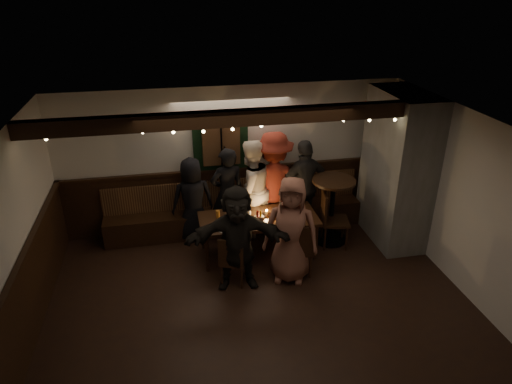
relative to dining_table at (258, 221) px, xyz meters
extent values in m
cube|color=black|center=(-0.25, -1.40, -0.63)|extent=(6.00, 5.00, 0.01)
cube|color=black|center=(-0.25, -1.40, 1.98)|extent=(6.00, 5.00, 0.01)
cube|color=silver|center=(-0.25, 1.11, 0.67)|extent=(6.00, 0.01, 2.60)
cube|color=silver|center=(-3.25, -1.40, 0.67)|extent=(0.01, 5.00, 2.60)
cube|color=silver|center=(2.76, -1.40, 0.67)|extent=(0.01, 5.00, 2.60)
cube|color=black|center=(-0.25, 1.08, -0.08)|extent=(6.00, 0.05, 1.10)
cube|color=black|center=(-3.22, -1.40, -0.08)|extent=(0.05, 5.00, 1.10)
cube|color=#66665C|center=(2.40, 0.10, 0.67)|extent=(0.70, 1.40, 2.60)
cube|color=black|center=(-0.25, 0.83, -0.40)|extent=(4.60, 0.45, 0.45)
cube|color=#381B0E|center=(-0.25, 1.01, 0.07)|extent=(4.60, 0.06, 0.50)
cube|color=black|center=(-0.45, 1.04, 1.02)|extent=(0.95, 0.04, 1.00)
cube|color=#381B0E|center=(-0.45, 0.98, 1.02)|extent=(0.64, 0.12, 0.76)
cube|color=black|center=(-0.25, -0.40, 1.86)|extent=(6.00, 0.16, 0.22)
sphere|color=#FFE599|center=(-2.85, -0.42, 1.73)|extent=(0.04, 0.04, 0.04)
sphere|color=#FFE599|center=(-2.45, -0.42, 1.76)|extent=(0.04, 0.04, 0.04)
sphere|color=#FFE599|center=(-2.05, -0.42, 1.76)|extent=(0.04, 0.04, 0.04)
sphere|color=#FFE599|center=(-1.65, -0.42, 1.75)|extent=(0.04, 0.04, 0.04)
sphere|color=#FFE599|center=(-1.25, -0.42, 1.72)|extent=(0.04, 0.04, 0.04)
sphere|color=#FFE599|center=(-0.85, -0.42, 1.70)|extent=(0.04, 0.04, 0.04)
sphere|color=#FFE599|center=(-0.45, -0.42, 1.71)|extent=(0.04, 0.04, 0.04)
sphere|color=#FFE599|center=(-0.05, -0.42, 1.73)|extent=(0.04, 0.04, 0.04)
sphere|color=#FFE599|center=(0.35, -0.42, 1.76)|extent=(0.04, 0.04, 0.04)
sphere|color=#FFE599|center=(0.75, -0.42, 1.76)|extent=(0.04, 0.04, 0.04)
sphere|color=#FFE599|center=(1.15, -0.42, 1.75)|extent=(0.04, 0.04, 0.04)
sphere|color=#FFE599|center=(1.55, -0.42, 1.72)|extent=(0.04, 0.04, 0.04)
sphere|color=#FFE599|center=(1.95, -0.42, 1.70)|extent=(0.04, 0.04, 0.04)
sphere|color=#FFE599|center=(2.35, -0.42, 1.71)|extent=(0.04, 0.04, 0.04)
cube|color=black|center=(0.00, 0.00, 0.03)|extent=(1.92, 0.82, 0.05)
cylinder|color=black|center=(-0.88, -0.34, -0.31)|extent=(0.06, 0.06, 0.63)
cylinder|color=black|center=(-0.88, 0.34, -0.31)|extent=(0.06, 0.06, 0.63)
cylinder|color=black|center=(0.89, -0.34, -0.31)|extent=(0.06, 0.06, 0.63)
cylinder|color=black|center=(0.89, 0.34, -0.31)|extent=(0.06, 0.06, 0.63)
cylinder|color=#BF7226|center=(-0.64, 0.13, 0.12)|extent=(0.06, 0.06, 0.13)
cylinder|color=#BF7226|center=(-0.32, -0.22, 0.12)|extent=(0.06, 0.06, 0.13)
cylinder|color=silver|center=(-0.13, 0.12, 0.12)|extent=(0.06, 0.06, 0.13)
cylinder|color=#BF7226|center=(0.25, -0.07, 0.12)|extent=(0.06, 0.06, 0.13)
cylinder|color=silver|center=(0.44, 0.18, 0.12)|extent=(0.06, 0.06, 0.13)
cylinder|color=#BF7226|center=(0.74, -0.14, 0.12)|extent=(0.06, 0.06, 0.13)
cylinder|color=white|center=(-0.59, -0.27, 0.07)|extent=(0.24, 0.24, 0.01)
cube|color=#B2B2B7|center=(0.00, -0.04, 0.08)|extent=(0.15, 0.09, 0.05)
cylinder|color=#990C0C|center=(-0.02, -0.04, 0.13)|extent=(0.03, 0.03, 0.15)
cylinder|color=gold|center=(0.03, -0.04, 0.13)|extent=(0.03, 0.03, 0.15)
cylinder|color=silver|center=(0.14, 0.05, 0.09)|extent=(0.05, 0.05, 0.07)
sphere|color=#FFB24C|center=(0.14, 0.05, 0.15)|extent=(0.03, 0.03, 0.03)
cube|color=black|center=(-0.52, -0.69, -0.24)|extent=(0.48, 0.48, 0.04)
cube|color=black|center=(-0.58, -0.84, -0.01)|extent=(0.36, 0.17, 0.43)
cylinder|color=black|center=(-0.32, -0.60, -0.44)|extent=(0.03, 0.03, 0.36)
cylinder|color=black|center=(-0.43, -0.88, -0.44)|extent=(0.03, 0.03, 0.36)
cylinder|color=black|center=(-0.60, -0.49, -0.44)|extent=(0.03, 0.03, 0.36)
cylinder|color=black|center=(-0.72, -0.77, -0.44)|extent=(0.03, 0.03, 0.36)
cube|color=black|center=(0.51, -0.64, -0.21)|extent=(0.47, 0.47, 0.04)
cube|color=black|center=(0.48, -0.82, 0.04)|extent=(0.41, 0.10, 0.47)
cylinder|color=black|center=(0.70, -0.50, -0.43)|extent=(0.03, 0.03, 0.40)
cylinder|color=black|center=(0.65, -0.83, -0.43)|extent=(0.03, 0.03, 0.40)
cylinder|color=black|center=(0.37, -0.45, -0.43)|extent=(0.03, 0.03, 0.40)
cylinder|color=black|center=(0.32, -0.78, -0.43)|extent=(0.03, 0.03, 0.40)
cube|color=black|center=(1.34, 0.02, -0.16)|extent=(0.53, 0.53, 0.04)
cube|color=black|center=(1.14, 0.06, 0.12)|extent=(0.13, 0.45, 0.52)
cylinder|color=black|center=(1.48, -0.20, -0.41)|extent=(0.04, 0.04, 0.44)
cylinder|color=black|center=(1.12, -0.13, -0.41)|extent=(0.04, 0.04, 0.44)
cylinder|color=black|center=(1.55, 0.16, -0.41)|extent=(0.04, 0.04, 0.44)
cylinder|color=black|center=(1.19, 0.23, -0.41)|extent=(0.04, 0.04, 0.44)
cylinder|color=black|center=(1.33, 0.18, -0.61)|extent=(0.59, 0.59, 0.03)
cylinder|color=black|center=(1.33, 0.18, -0.06)|extent=(0.08, 0.08, 1.14)
cylinder|color=black|center=(1.33, 0.18, 0.51)|extent=(0.73, 0.73, 0.05)
imported|color=black|center=(-1.00, 0.75, 0.12)|extent=(0.78, 0.56, 1.49)
imported|color=black|center=(-0.40, 0.71, 0.20)|extent=(0.66, 0.49, 1.65)
imported|color=silver|center=(0.00, 0.66, 0.26)|extent=(1.06, 0.96, 1.78)
imported|color=maroon|center=(0.43, 0.74, 0.31)|extent=(1.21, 0.70, 1.87)
imported|color=#29292A|center=(0.96, 0.63, 0.23)|extent=(1.08, 0.64, 1.72)
imported|color=black|center=(-0.47, -0.76, 0.19)|extent=(1.55, 0.65, 1.62)
imported|color=brown|center=(0.34, -0.75, 0.21)|extent=(0.96, 0.79, 1.68)
camera|label=1|loc=(-1.32, -6.35, 3.63)|focal=32.00mm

